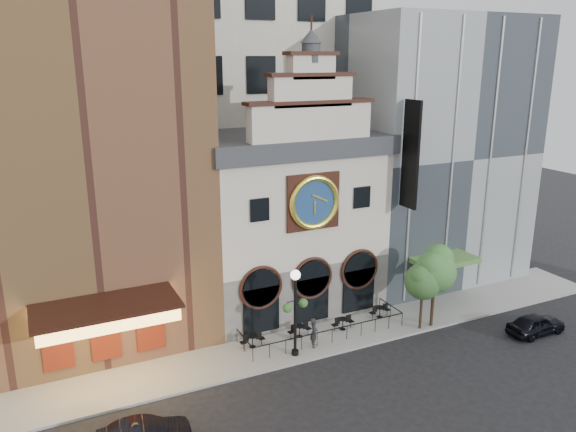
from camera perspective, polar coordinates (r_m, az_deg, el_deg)
The scene contains 16 objects.
ground at distance 34.95m, azimuth 5.50°, elevation -13.74°, with size 120.00×120.00×0.00m, color black.
sidewalk at distance 36.81m, azimuth 3.46°, elevation -11.94°, with size 44.00×5.00×0.15m, color gray.
clock_building at distance 38.76m, azimuth -0.19°, elevation 0.08°, with size 12.60×8.78×18.65m.
theater_building at distance 36.25m, azimuth -20.82°, elevation 7.51°, with size 14.00×15.60×25.00m.
retail_building at distance 46.66m, azimuth 13.28°, elevation 6.70°, with size 14.00×14.40×20.00m.
office_tower at distance 48.67m, azimuth -6.74°, elevation 19.02°, with size 20.00×16.00×40.00m, color silver.
cafe_railing at distance 36.57m, azimuth 3.48°, elevation -11.21°, with size 10.60×2.60×0.90m, color black, non-canonical shape.
bistro_0 at distance 35.03m, azimuth -3.64°, elevation -12.48°, with size 1.58×0.68×0.90m.
bistro_1 at distance 36.14m, azimuth 1.18°, elevation -11.51°, with size 1.58×0.68×0.90m.
bistro_2 at distance 37.18m, azimuth 5.59°, elevation -10.76°, with size 1.58×0.68×0.90m.
bistro_3 at distance 39.10m, azimuth 9.32°, elevation -9.51°, with size 1.58×0.68×0.90m.
car_right at distance 40.01m, azimuth 23.88°, elevation -10.00°, with size 1.64×4.07×1.39m, color black.
pedestrian at distance 34.83m, azimuth 2.65°, elevation -11.75°, with size 0.68×0.45×1.88m, color black.
lamppost at distance 32.88m, azimuth 0.75°, elevation -8.85°, with size 1.70×0.78×5.38m.
tree_left at distance 37.00m, azimuth 13.59°, elevation -6.17°, with size 2.46×2.37×4.74m.
tree_right at distance 37.39m, azimuth 14.75°, elevation -5.17°, with size 2.83×2.72×5.45m.
Camera 1 is at (-16.02, -25.87, 17.20)m, focal length 35.00 mm.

